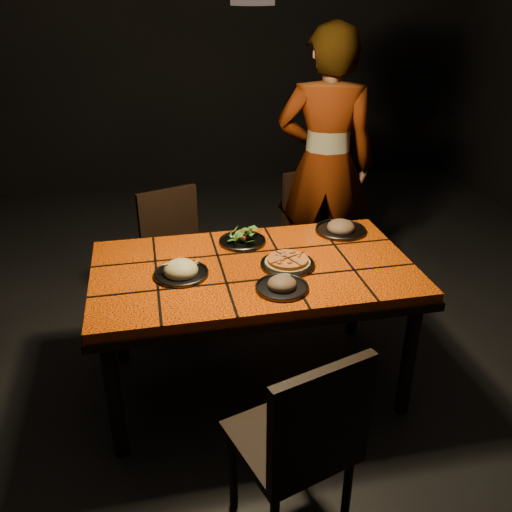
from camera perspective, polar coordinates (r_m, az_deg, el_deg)
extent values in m
cube|color=black|center=(3.15, -0.26, -13.50)|extent=(6.00, 7.00, 0.04)
cube|color=black|center=(5.90, -7.66, 21.46)|extent=(6.00, 0.04, 3.00)
cube|color=#FB5307|center=(2.73, -0.29, -1.49)|extent=(1.60, 0.90, 0.05)
cube|color=black|center=(2.76, -0.28, -2.31)|extent=(1.62, 0.92, 0.04)
cylinder|color=black|center=(2.62, -14.67, -14.43)|extent=(0.07, 0.07, 0.66)
cylinder|color=black|center=(2.87, 15.75, -10.43)|extent=(0.07, 0.07, 0.66)
cylinder|color=black|center=(3.22, -14.36, -5.84)|extent=(0.07, 0.07, 0.66)
cylinder|color=black|center=(3.43, 10.36, -3.26)|extent=(0.07, 0.07, 0.66)
cube|color=black|center=(2.21, 3.60, -18.78)|extent=(0.52, 0.52, 0.04)
cube|color=black|center=(1.93, 6.91, -17.03)|extent=(0.40, 0.16, 0.45)
cylinder|color=black|center=(2.54, 4.66, -18.75)|extent=(0.04, 0.04, 0.42)
cylinder|color=black|center=(2.42, -2.42, -21.54)|extent=(0.04, 0.04, 0.42)
cylinder|color=black|center=(2.36, 9.51, -23.60)|extent=(0.04, 0.04, 0.42)
cube|color=black|center=(3.47, -7.77, -0.94)|extent=(0.50, 0.50, 0.04)
cube|color=black|center=(3.52, -9.19, 3.61)|extent=(0.38, 0.17, 0.43)
cylinder|color=black|center=(3.40, -8.90, -5.96)|extent=(0.03, 0.03, 0.40)
cylinder|color=black|center=(3.50, -4.09, -4.56)|extent=(0.03, 0.03, 0.40)
cylinder|color=black|center=(3.65, -10.87, -3.61)|extent=(0.03, 0.03, 0.40)
cylinder|color=black|center=(3.76, -6.34, -2.38)|extent=(0.03, 0.03, 0.40)
cube|color=black|center=(3.87, 6.56, 2.05)|extent=(0.47, 0.47, 0.04)
cube|color=black|center=(3.92, 5.37, 6.05)|extent=(0.38, 0.13, 0.42)
cylinder|color=black|center=(3.78, 5.66, -2.25)|extent=(0.03, 0.03, 0.39)
cylinder|color=black|center=(3.93, 9.53, -1.25)|extent=(0.03, 0.03, 0.39)
cylinder|color=black|center=(4.01, 3.33, -0.33)|extent=(0.03, 0.03, 0.39)
cylinder|color=black|center=(4.16, 7.08, 0.54)|extent=(0.03, 0.03, 0.39)
imported|color=brown|center=(3.77, 7.32, 9.49)|extent=(0.77, 0.62, 1.83)
cylinder|color=#3B3B40|center=(2.72, 3.33, -0.94)|extent=(0.27, 0.27, 0.01)
torus|color=#3B3B40|center=(2.72, 3.34, -0.79)|extent=(0.27, 0.27, 0.01)
cylinder|color=tan|center=(2.72, 3.34, -0.69)|extent=(0.30, 0.30, 0.01)
cylinder|color=orange|center=(2.71, 3.35, -0.41)|extent=(0.27, 0.27, 0.02)
cylinder|color=#3B3B40|center=(2.66, -7.87, -1.91)|extent=(0.27, 0.27, 0.01)
torus|color=#3B3B40|center=(2.65, -7.88, -1.76)|extent=(0.27, 0.27, 0.01)
ellipsoid|color=#C6B982|center=(2.64, -7.91, -1.38)|extent=(0.16, 0.16, 0.09)
cylinder|color=#3B3B40|center=(2.96, -1.44, 1.53)|extent=(0.25, 0.25, 0.01)
torus|color=#3B3B40|center=(2.96, -1.44, 1.67)|extent=(0.26, 0.26, 0.01)
cylinder|color=#3B3B40|center=(2.52, 2.75, -3.37)|extent=(0.25, 0.25, 0.01)
torus|color=#3B3B40|center=(2.51, 2.75, -3.21)|extent=(0.25, 0.25, 0.01)
ellipsoid|color=brown|center=(2.50, 2.76, -2.85)|extent=(0.15, 0.15, 0.08)
cylinder|color=#3B3B40|center=(3.14, 8.90, 2.67)|extent=(0.29, 0.29, 0.01)
torus|color=#3B3B40|center=(3.13, 8.91, 2.80)|extent=(0.29, 0.29, 0.01)
ellipsoid|color=brown|center=(3.12, 8.94, 3.17)|extent=(0.17, 0.17, 0.10)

